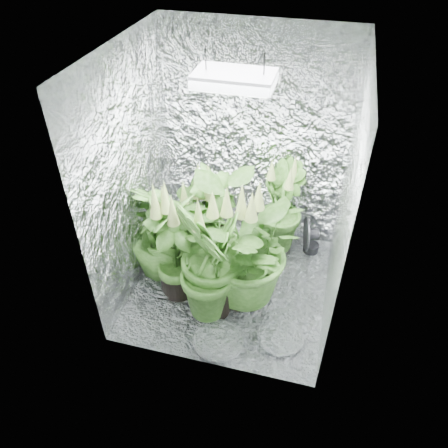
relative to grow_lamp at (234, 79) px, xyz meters
The scene contains 13 objects.
ground 1.83m from the grow_lamp, ahead, with size 1.60×1.60×0.00m, color silver.
walls 0.83m from the grow_lamp, ahead, with size 1.62×1.62×2.00m.
ceiling 0.17m from the grow_lamp, ahead, with size 1.60×1.60×0.01m, color silver.
grow_lamp is the anchor object (origin of this frame).
plant_a 1.47m from the grow_lamp, 156.42° to the left, with size 0.87×0.87×0.95m.
plant_b 1.44m from the grow_lamp, 124.67° to the left, with size 0.64×0.64×1.01m.
plant_c 1.55m from the grow_lamp, 65.01° to the left, with size 0.62×0.62×0.96m.
plant_d 1.52m from the grow_lamp, behind, with size 0.69×0.69×0.98m.
plant_e 1.30m from the grow_lamp, 48.20° to the right, with size 1.12×1.12×1.13m.
plant_f 1.40m from the grow_lamp, 159.02° to the right, with size 0.64×0.64×1.09m.
plant_g 1.31m from the grow_lamp, 105.82° to the right, with size 0.74×0.74×1.19m.
circulation_fan 1.88m from the grow_lamp, 45.85° to the left, with size 0.17×0.32×0.37m.
plant_label 1.56m from the grow_lamp, 94.14° to the right, with size 0.05×0.01×0.08m, color white.
Camera 1 is at (0.60, -2.57, 2.81)m, focal length 35.00 mm.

